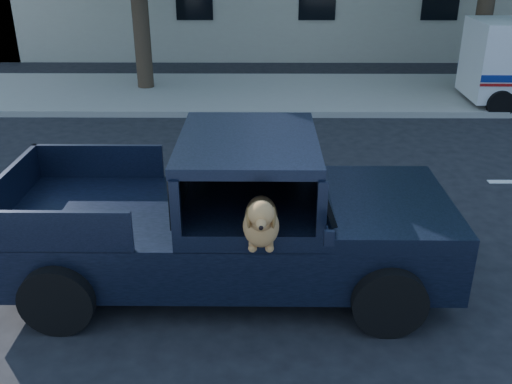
# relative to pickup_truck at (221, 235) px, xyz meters

# --- Properties ---
(ground) EXTENTS (120.00, 120.00, 0.00)m
(ground) POSITION_rel_pickup_truck_xyz_m (1.33, -0.26, -0.65)
(ground) COLOR black
(ground) RESTS_ON ground
(far_sidewalk) EXTENTS (60.00, 4.00, 0.15)m
(far_sidewalk) POSITION_rel_pickup_truck_xyz_m (1.33, 8.94, -0.57)
(far_sidewalk) COLOR gray
(far_sidewalk) RESTS_ON ground
(lane_stripes) EXTENTS (21.60, 0.14, 0.01)m
(lane_stripes) POSITION_rel_pickup_truck_xyz_m (3.33, 3.14, -0.64)
(lane_stripes) COLOR silver
(lane_stripes) RESTS_ON ground
(pickup_truck) EXTENTS (5.34, 2.73, 1.91)m
(pickup_truck) POSITION_rel_pickup_truck_xyz_m (0.00, 0.00, 0.00)
(pickup_truck) COLOR black
(pickup_truck) RESTS_ON ground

